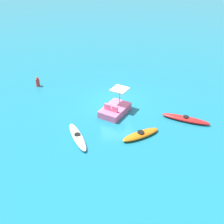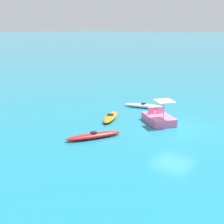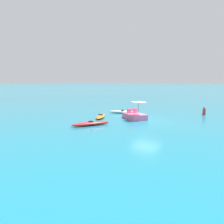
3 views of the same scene
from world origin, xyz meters
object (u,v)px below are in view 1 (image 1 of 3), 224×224
Objects in this scene: kayak_white at (77,137)px; person_near_shore at (38,82)px; kayak_orange at (141,135)px; pedal_boat_pink at (115,109)px; kayak_red at (186,119)px.

person_near_shore is at bearing -63.83° from kayak_white.
kayak_white is (4.03, -0.00, -0.00)m from kayak_orange.
pedal_boat_pink is (-2.58, -2.96, 0.17)m from kayak_white.
person_near_shore reaches higher than kayak_orange.
kayak_red is 3.69× the size of person_near_shore.
kayak_orange is 3.30m from pedal_boat_pink.
kayak_white is 3.54× the size of person_near_shore.
pedal_boat_pink is 3.21× the size of person_near_shore.
kayak_red is 12.82m from person_near_shore.
kayak_orange is at bearing 25.53° from kayak_red.
kayak_orange is at bearing 135.32° from person_near_shore.
kayak_white is at bearing 12.31° from kayak_red.
kayak_red is 1.20× the size of kayak_orange.
pedal_boat_pink is 8.00m from person_near_shore.
pedal_boat_pink reaches higher than kayak_white.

